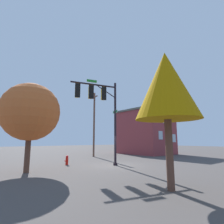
% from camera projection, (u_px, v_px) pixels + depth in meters
% --- Properties ---
extents(ground_plane, '(120.00, 120.00, 0.00)m').
position_uv_depth(ground_plane, '(115.00, 165.00, 15.43)').
color(ground_plane, '#48423F').
extents(signal_pole_assembly, '(4.20, 1.72, 7.46)m').
position_uv_depth(signal_pole_assembly, '(99.00, 102.00, 15.69)').
color(signal_pole_assembly, black).
rests_on(signal_pole_assembly, ground_plane).
extents(utility_pole, '(0.40, 1.80, 8.76)m').
position_uv_depth(utility_pole, '(94.00, 123.00, 24.39)').
color(utility_pole, brown).
rests_on(utility_pole, ground_plane).
extents(fire_hydrant, '(0.33, 0.24, 0.83)m').
position_uv_depth(fire_hydrant, '(67.00, 160.00, 15.73)').
color(fire_hydrant, red).
rests_on(fire_hydrant, ground_plane).
extents(tree_near, '(4.07, 4.07, 6.18)m').
position_uv_depth(tree_near, '(30.00, 112.00, 12.56)').
color(tree_near, '#523427').
rests_on(tree_near, ground_plane).
extents(tree_mid, '(2.95, 2.95, 6.36)m').
position_uv_depth(tree_mid, '(166.00, 86.00, 8.34)').
color(tree_mid, brown).
rests_on(tree_mid, ground_plane).
extents(brick_building, '(6.34, 8.04, 7.11)m').
position_uv_depth(brick_building, '(145.00, 132.00, 29.16)').
color(brick_building, brown).
rests_on(brick_building, ground_plane).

